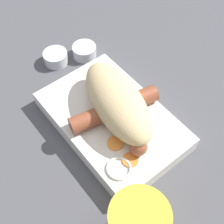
{
  "coord_description": "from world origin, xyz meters",
  "views": [
    {
      "loc": [
        0.23,
        -0.18,
        0.45
      ],
      "look_at": [
        0.0,
        0.0,
        0.04
      ],
      "focal_mm": 50.0,
      "sensor_mm": 36.0,
      "label": 1
    }
  ],
  "objects": [
    {
      "name": "condiment_cup_far",
      "position": [
        -0.19,
        0.01,
        0.01
      ],
      "size": [
        0.05,
        0.05,
        0.02
      ],
      "color": "silver",
      "rests_on": "ground_plane"
    },
    {
      "name": "condiment_cup_near",
      "position": [
        -0.17,
        0.06,
        0.01
      ],
      "size": [
        0.05,
        0.05,
        0.02
      ],
      "color": "silver",
      "rests_on": "ground_plane"
    },
    {
      "name": "food_tray",
      "position": [
        0.0,
        0.0,
        0.02
      ],
      "size": [
        0.24,
        0.16,
        0.03
      ],
      "color": "silver",
      "rests_on": "ground_plane"
    },
    {
      "name": "sausage",
      "position": [
        0.0,
        0.01,
        0.04
      ],
      "size": [
        0.18,
        0.15,
        0.03
      ],
      "color": "brown",
      "rests_on": "food_tray"
    },
    {
      "name": "pickled_veggies",
      "position": [
        0.07,
        -0.04,
        0.03
      ],
      "size": [
        0.07,
        0.06,
        0.0
      ],
      "color": "orange",
      "rests_on": "food_tray"
    },
    {
      "name": "ground_plane",
      "position": [
        0.0,
        0.0,
        0.0
      ],
      "size": [
        3.0,
        3.0,
        0.0
      ],
      "primitive_type": "plane",
      "color": "#4C4C51"
    },
    {
      "name": "bread_roll",
      "position": [
        0.0,
        0.01,
        0.06
      ],
      "size": [
        0.19,
        0.11,
        0.06
      ],
      "color": "#DBBC84",
      "rests_on": "food_tray"
    }
  ]
}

